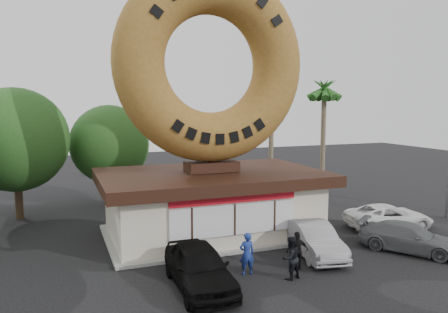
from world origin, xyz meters
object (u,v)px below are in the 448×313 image
object	(u,v)px
car_white	(389,217)
car_silver	(314,239)
car_black	(199,267)
car_grey	(409,238)
street_lamp	(139,135)
giant_donut	(211,64)
donut_shop	(212,201)
person_right	(297,251)
person_left	(247,254)
person_center	(290,258)

from	to	relation	value
car_white	car_silver	bearing A→B (deg)	118.60
car_black	car_white	distance (m)	12.44
car_grey	street_lamp	bearing A→B (deg)	85.87
street_lamp	car_white	world-z (taller)	street_lamp
giant_donut	car_white	xyz separation A→B (m)	(9.27, -2.46, -8.00)
giant_donut	street_lamp	world-z (taller)	giant_donut
street_lamp	donut_shop	bearing A→B (deg)	-79.50
street_lamp	person_right	xyz separation A→B (m)	(3.50, -15.78, -3.70)
person_right	car_black	xyz separation A→B (m)	(-4.28, -0.29, 0.02)
car_black	car_grey	world-z (taller)	car_black
person_right	giant_donut	bearing A→B (deg)	-64.74
street_lamp	car_white	bearing A→B (deg)	-48.23
donut_shop	car_grey	world-z (taller)	donut_shop
donut_shop	car_silver	distance (m)	5.67
giant_donut	car_grey	world-z (taller)	giant_donut
street_lamp	person_left	world-z (taller)	street_lamp
car_black	street_lamp	bearing A→B (deg)	88.76
person_right	car_silver	bearing A→B (deg)	-132.96
car_black	car_grey	bearing A→B (deg)	3.43
person_left	car_black	world-z (taller)	person_left
giant_donut	person_center	world-z (taller)	giant_donut
giant_donut	donut_shop	bearing A→B (deg)	-90.00
person_center	person_right	world-z (taller)	person_center
car_white	donut_shop	bearing A→B (deg)	84.65
donut_shop	street_lamp	xyz separation A→B (m)	(-1.86, 10.02, 2.72)
street_lamp	car_black	xyz separation A→B (m)	(-0.77, -16.07, -3.68)
person_right	car_white	bearing A→B (deg)	-147.13
giant_donut	car_white	bearing A→B (deg)	-14.84
car_black	car_silver	xyz separation A→B (m)	(5.84, 1.50, -0.08)
person_left	car_white	world-z (taller)	person_left
giant_donut	person_left	size ratio (longest dim) A/B	5.69
giant_donut	person_left	xyz separation A→B (m)	(-0.49, -5.54, -7.80)
giant_donut	person_center	distance (m)	10.23
street_lamp	car_black	bearing A→B (deg)	-92.75
street_lamp	car_grey	bearing A→B (deg)	-59.16
person_right	car_silver	xyz separation A→B (m)	(1.56, 1.21, -0.06)
car_black	car_grey	xyz separation A→B (m)	(10.16, 0.34, -0.16)
street_lamp	car_white	size ratio (longest dim) A/B	1.71
person_left	car_black	bearing A→B (deg)	17.55
person_right	car_grey	distance (m)	5.89
person_left	car_grey	world-z (taller)	person_left
person_right	car_silver	distance (m)	1.98
person_left	person_center	bearing A→B (deg)	147.85
street_lamp	car_black	size ratio (longest dim) A/B	1.69
street_lamp	car_silver	world-z (taller)	street_lamp
car_black	car_grey	size ratio (longest dim) A/B	1.06
person_left	person_center	distance (m)	1.71
person_center	car_black	bearing A→B (deg)	-21.34
person_left	person_center	size ratio (longest dim) A/B	1.01
person_left	car_white	bearing A→B (deg)	-158.79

